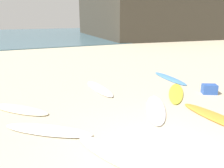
{
  "coord_description": "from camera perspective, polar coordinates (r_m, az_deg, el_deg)",
  "views": [
    {
      "loc": [
        -2.84,
        -3.3,
        2.79
      ],
      "look_at": [
        1.01,
        4.44,
        0.3
      ],
      "focal_mm": 36.95,
      "sensor_mm": 36.0,
      "label": 1
    }
  ],
  "objects": [
    {
      "name": "surfboard_5",
      "position": [
        7.42,
        10.76,
        -5.98
      ],
      "size": [
        1.87,
        2.37,
        0.08
      ],
      "primitive_type": "ellipsoid",
      "rotation": [
        0.0,
        0.0,
        2.55
      ],
      "color": "white",
      "rests_on": "ground_plane"
    },
    {
      "name": "surfboard_8",
      "position": [
        5.11,
        -0.53,
        -16.57
      ],
      "size": [
        1.13,
        2.07,
        0.06
      ],
      "primitive_type": "ellipsoid",
      "rotation": [
        0.0,
        0.0,
        0.33
      ],
      "color": "#F7DBCF",
      "rests_on": "ground_plane"
    },
    {
      "name": "ocean_water",
      "position": [
        42.51,
        -23.03,
        11.12
      ],
      "size": [
        120.0,
        40.0,
        0.08
      ],
      "primitive_type": "cube",
      "color": "#426675",
      "rests_on": "ground_plane"
    },
    {
      "name": "surfboard_3",
      "position": [
        6.19,
        -15.63,
        -10.9
      ],
      "size": [
        2.22,
        2.0,
        0.09
      ],
      "primitive_type": "ellipsoid",
      "rotation": [
        0.0,
        0.0,
        4.01
      ],
      "color": "silver",
      "rests_on": "ground_plane"
    },
    {
      "name": "surfboard_4",
      "position": [
        9.12,
        15.55,
        -2.1
      ],
      "size": [
        2.12,
        2.24,
        0.07
      ],
      "primitive_type": "ellipsoid",
      "rotation": [
        0.0,
        0.0,
        2.4
      ],
      "color": "yellow",
      "rests_on": "ground_plane"
    },
    {
      "name": "surfboard_0",
      "position": [
        7.78,
        -21.77,
        -5.83
      ],
      "size": [
        1.83,
        2.0,
        0.08
      ],
      "primitive_type": "ellipsoid",
      "rotation": [
        0.0,
        0.0,
        3.85
      ],
      "color": "#F1E8C3",
      "rests_on": "ground_plane"
    },
    {
      "name": "coastal_headland",
      "position": [
        41.84,
        16.2,
        17.27
      ],
      "size": [
        31.59,
        24.3,
        8.2
      ],
      "primitive_type": "cube",
      "rotation": [
        0.0,
        0.0,
        -0.12
      ],
      "color": "#3D382D",
      "rests_on": "ground_plane"
    },
    {
      "name": "surfboard_2",
      "position": [
        7.3,
        24.75,
        -7.65
      ],
      "size": [
        0.61,
        2.56,
        0.08
      ],
      "primitive_type": "ellipsoid",
      "rotation": [
        0.0,
        0.0,
        3.15
      ],
      "color": "orange",
      "rests_on": "ground_plane"
    },
    {
      "name": "surfboard_1",
      "position": [
        11.26,
        14.03,
        1.41
      ],
      "size": [
        0.86,
        2.62,
        0.07
      ],
      "primitive_type": "ellipsoid",
      "rotation": [
        0.0,
        0.0,
        -0.14
      ],
      "color": "#5292DB",
      "rests_on": "ground_plane"
    },
    {
      "name": "surfboard_7",
      "position": [
        9.32,
        -3.14,
        -1.11
      ],
      "size": [
        0.6,
        2.37,
        0.08
      ],
      "primitive_type": "ellipsoid",
      "rotation": [
        0.0,
        0.0,
        3.12
      ],
      "color": "white",
      "rests_on": "ground_plane"
    },
    {
      "name": "ground_plane",
      "position": [
        5.17,
        12.55,
        -17.01
      ],
      "size": [
        120.0,
        120.0,
        0.0
      ],
      "primitive_type": "plane",
      "color": "beige"
    },
    {
      "name": "beach_cooler",
      "position": [
        9.5,
        22.96,
        -1.18
      ],
      "size": [
        0.63,
        0.57,
        0.36
      ],
      "primitive_type": "cube",
      "rotation": [
        0.0,
        0.0,
        5.77
      ],
      "color": "#2D56B2",
      "rests_on": "ground_plane"
    }
  ]
}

